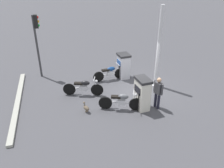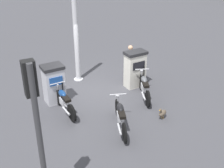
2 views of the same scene
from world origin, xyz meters
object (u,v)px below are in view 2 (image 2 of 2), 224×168
Objects in this scene: motorcycle_near_pump at (64,101)px; attendant_person at (130,60)px; wandering_duck at (162,113)px; roadside_traffic_light at (36,116)px; fuel_pump_far at (135,69)px; fuel_pump_near at (54,84)px; motorcycle_far_pump at (144,86)px; motorcycle_extra at (120,115)px; canopy_support_pole at (76,34)px.

motorcycle_near_pump is 3.72m from attendant_person.
motorcycle_near_pump reaches higher than wandering_duck.
wandering_duck is 0.13× the size of roadside_traffic_light.
attendant_person is 3.34× the size of wandering_duck.
wandering_duck is (2.58, -0.21, -0.56)m from fuel_pump_far.
fuel_pump_far reaches higher than fuel_pump_near.
motorcycle_far_pump is 1.63m from wandering_duck.
fuel_pump_near is 0.41× the size of roadside_traffic_light.
canopy_support_pole is (-4.01, -0.24, 1.61)m from motorcycle_extra.
attendant_person is (-0.71, 0.11, 0.10)m from fuel_pump_far.
motorcycle_extra is at bearing 32.48° from fuel_pump_near.
motorcycle_extra is (1.55, -1.69, 0.03)m from motorcycle_far_pump.
motorcycle_extra is at bearing 128.14° from roadside_traffic_light.
attendant_person reaches higher than motorcycle_far_pump.
motorcycle_far_pump reaches higher than wandering_duck.
fuel_pump_near is 3.19× the size of wandering_duck.
wandering_duck is (3.29, -0.32, -0.66)m from attendant_person.
fuel_pump_near is 5.18m from roadside_traffic_light.
motorcycle_near_pump is 3.48m from wandering_duck.
wandering_duck is (2.58, 3.16, -0.53)m from fuel_pump_near.
motorcycle_extra is (1.66, 1.46, 0.03)m from motorcycle_near_pump.
fuel_pump_near reaches higher than motorcycle_far_pump.
roadside_traffic_light is (2.16, -4.38, 2.27)m from wandering_duck.
fuel_pump_near is 0.73× the size of motorcycle_extra.
fuel_pump_near is 0.34× the size of canopy_support_pole.
attendant_person is at bearing 174.42° from wandering_duck.
roadside_traffic_light reaches higher than attendant_person.
fuel_pump_near is 0.92m from motorcycle_near_pump.
canopy_support_pole reaches higher than fuel_pump_near.
canopy_support_pole is (-6.23, 2.58, -0.40)m from roadside_traffic_light.
fuel_pump_far is 3.36m from motorcycle_near_pump.
fuel_pump_near is at bearing -78.40° from attendant_person.
motorcycle_far_pump is 6.22m from roadside_traffic_light.
fuel_pump_near is 4.11m from wandering_duck.
roadside_traffic_light is (3.87, -1.36, 2.05)m from motorcycle_near_pump.
fuel_pump_far is 3.09m from motorcycle_extra.
motorcycle_near_pump is 4.10× the size of wandering_duck.
canopy_support_pole is at bearing -110.26° from attendant_person.
motorcycle_extra is 1.58m from wandering_duck.
canopy_support_pole is (-4.07, -1.80, 1.87)m from wandering_duck.
attendant_person is at bearing 173.59° from motorcycle_far_pump.
canopy_support_pole is (-1.50, 1.36, 1.34)m from fuel_pump_near.
roadside_traffic_light reaches higher than motorcycle_near_pump.
attendant_person is (-1.57, 3.34, 0.44)m from motorcycle_near_pump.
wandering_duck is (1.72, 3.02, -0.22)m from motorcycle_near_pump.
attendant_person reaches higher than motorcycle_extra.
fuel_pump_far is 0.78× the size of motorcycle_far_pump.
wandering_duck is at bearing 87.79° from motorcycle_extra.
motorcycle_near_pump is (0.86, 0.14, -0.31)m from fuel_pump_near.
fuel_pump_near is 3.00m from motorcycle_extra.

